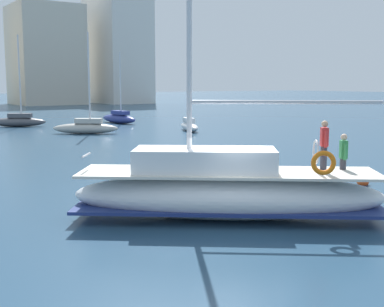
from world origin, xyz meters
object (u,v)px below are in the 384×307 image
at_px(moored_catamaran, 119,118).
at_px(moored_cutter_right, 189,125).
at_px(main_sailboat, 226,190).
at_px(moored_sloop_far, 18,120).
at_px(moored_cutter_left, 86,127).
at_px(mooring_buoy, 363,181).

bearing_deg(moored_catamaran, moored_cutter_right, -83.14).
bearing_deg(main_sailboat, moored_catamaran, 69.17).
distance_m(moored_sloop_far, moored_cutter_right, 17.16).
relative_size(main_sailboat, moored_catamaran, 1.60).
distance_m(main_sailboat, moored_cutter_right, 28.86).
height_order(main_sailboat, moored_cutter_left, main_sailboat).
height_order(main_sailboat, moored_sloop_far, main_sailboat).
distance_m(main_sailboat, moored_sloop_far, 37.77).
height_order(main_sailboat, moored_cutter_right, main_sailboat).
relative_size(main_sailboat, moored_cutter_left, 1.42).
height_order(moored_cutter_left, moored_cutter_right, moored_cutter_left).
xyz_separation_m(moored_sloop_far, moored_cutter_right, (11.27, -12.94, -0.10)).
bearing_deg(moored_cutter_right, moored_sloop_far, 131.07).
bearing_deg(mooring_buoy, moored_sloop_far, 96.50).
bearing_deg(moored_cutter_left, main_sailboat, -103.43).
distance_m(moored_cutter_right, mooring_buoy, 24.72).
height_order(main_sailboat, mooring_buoy, main_sailboat).
bearing_deg(moored_cutter_left, moored_catamaran, 50.18).
distance_m(moored_catamaran, mooring_buoy, 35.41).
relative_size(moored_catamaran, moored_cutter_right, 1.23).
relative_size(moored_catamaran, mooring_buoy, 8.59).
height_order(moored_cutter_right, mooring_buoy, moored_cutter_right).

